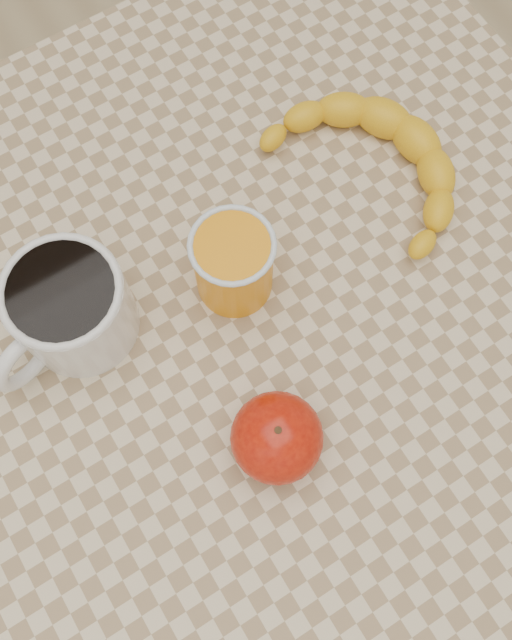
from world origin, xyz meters
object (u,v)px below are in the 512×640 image
orange_juice_glass (233,264)px  apple (277,438)px  table (256,352)px  coffee_mug (69,309)px  banana (374,165)px

orange_juice_glass → apple: 0.16m
table → coffee_mug: size_ratio=5.06×
table → orange_juice_glass: (0.01, 0.05, 0.13)m
orange_juice_glass → apple: (-0.05, -0.15, -0.01)m
coffee_mug → banana: 0.32m
coffee_mug → orange_juice_glass: bearing=-15.0°
apple → banana: bearing=38.2°
banana → table: bearing=-166.0°
table → banana: size_ratio=2.99×
table → orange_juice_glass: size_ratio=8.98×
orange_juice_glass → banana: bearing=8.8°
coffee_mug → banana: size_ratio=0.59×
orange_juice_glass → table: bearing=-97.2°
orange_juice_glass → banana: orange_juice_glass is taller
table → coffee_mug: 0.21m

